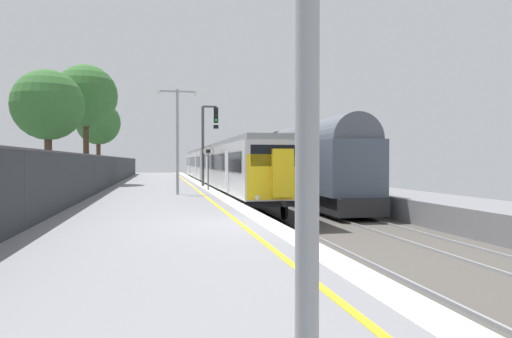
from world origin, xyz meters
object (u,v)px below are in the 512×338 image
Objects in this scene: speed_limit_sign at (208,162)px; background_tree_right at (98,124)px; freight_train_adjacent_track at (263,162)px; background_tree_centre at (46,107)px; background_tree_left at (86,99)px; signal_gantry at (207,136)px; platform_lamp_mid at (177,132)px; commuter_train_at_platform at (219,166)px.

speed_limit_sign is 27.15m from background_tree_right.
background_tree_right is at bearing 139.30° from freight_train_adjacent_track.
speed_limit_sign is 0.36× the size of background_tree_centre.
background_tree_right is (-1.36, 17.34, -0.41)m from background_tree_left.
signal_gantry is 0.77× the size of background_tree_centre.
freight_train_adjacent_track is at bearing 65.15° from speed_limit_sign.
background_tree_centre is at bearing -89.92° from background_tree_right.
background_tree_centre is (-14.74, -10.39, 3.08)m from freight_train_adjacent_track.
signal_gantry is 9.61m from background_tree_centre.
background_tree_right reaches higher than speed_limit_sign.
background_tree_left is 6.04m from background_tree_centre.
commuter_train_at_platform is at bearing 74.74° from platform_lamp_mid.
platform_lamp_mid is 0.64× the size of background_tree_right.
freight_train_adjacent_track is 5.99× the size of background_tree_centre.
platform_lamp_mid is 12.80m from background_tree_left.
commuter_train_at_platform reaches higher than speed_limit_sign.
platform_lamp_mid is at bearing -115.95° from freight_train_adjacent_track.
commuter_train_at_platform is 10.43m from speed_limit_sign.
signal_gantry is 7.78m from platform_lamp_mid.
freight_train_adjacent_track is at bearing 30.68° from commuter_train_at_platform.
commuter_train_at_platform is at bearing 13.51° from background_tree_left.
background_tree_centre is (-9.26, -2.17, 1.41)m from signal_gantry.
freight_train_adjacent_track is (4.00, 2.38, 0.30)m from commuter_train_at_platform.
signal_gantry is at bearing -123.72° from freight_train_adjacent_track.
signal_gantry is 0.66× the size of background_tree_right.
background_tree_centre reaches higher than commuter_train_at_platform.
freight_train_adjacent_track is 16.45× the size of speed_limit_sign.
background_tree_right is at bearing 94.48° from background_tree_left.
background_tree_right is at bearing 109.40° from speed_limit_sign.
commuter_train_at_platform is 15.93× the size of speed_limit_sign.
commuter_train_at_platform is 13.91m from platform_lamp_mid.
background_tree_left is at bearing -85.52° from background_tree_right.
background_tree_centre is 23.11m from background_tree_right.
commuter_train_at_platform is 6.34m from signal_gantry.
freight_train_adjacent_track is 18.30m from background_tree_centre.
speed_limit_sign is 9.67m from background_tree_centre.
freight_train_adjacent_track is 4.93× the size of background_tree_left.
background_tree_right is (-9.29, 20.93, 2.25)m from signal_gantry.
freight_train_adjacent_track is at bearing 19.07° from background_tree_left.
speed_limit_sign is (-1.85, -10.26, 0.31)m from commuter_train_at_platform.
commuter_train_at_platform is 4.67m from freight_train_adjacent_track.
background_tree_left is at bearing -166.49° from commuter_train_at_platform.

